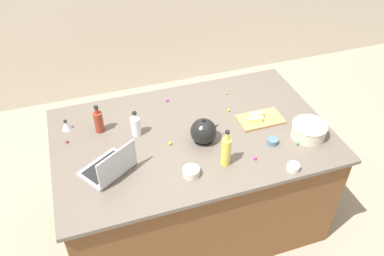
# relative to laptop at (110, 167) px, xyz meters

# --- Properties ---
(ground_plane) EXTENTS (12.00, 12.00, 0.00)m
(ground_plane) POSITION_rel_laptop_xyz_m (0.60, 0.20, -0.95)
(ground_plane) COLOR gray
(island_counter) EXTENTS (1.93, 1.22, 0.90)m
(island_counter) POSITION_rel_laptop_xyz_m (0.60, 0.20, -0.50)
(island_counter) COLOR brown
(island_counter) RESTS_ON ground
(laptop) EXTENTS (0.38, 0.36, 0.22)m
(laptop) POSITION_rel_laptop_xyz_m (0.00, 0.00, 0.00)
(laptop) COLOR #B7B7BC
(laptop) RESTS_ON island_counter
(mixing_bowl_large) EXTENTS (0.24, 0.24, 0.11)m
(mixing_bowl_large) POSITION_rel_laptop_xyz_m (1.36, -0.08, 0.01)
(mixing_bowl_large) COLOR beige
(mixing_bowl_large) RESTS_ON island_counter
(bottle_soy) EXTENTS (0.06, 0.06, 0.21)m
(bottle_soy) POSITION_rel_laptop_xyz_m (-0.01, 0.43, 0.04)
(bottle_soy) COLOR maroon
(bottle_soy) RESTS_ON island_counter
(bottle_vinegar) EXTENTS (0.07, 0.07, 0.19)m
(bottle_vinegar) POSITION_rel_laptop_xyz_m (0.23, 0.31, 0.03)
(bottle_vinegar) COLOR white
(bottle_vinegar) RESTS_ON island_counter
(bottle_oil) EXTENTS (0.06, 0.06, 0.27)m
(bottle_oil) POSITION_rel_laptop_xyz_m (0.71, -0.15, 0.06)
(bottle_oil) COLOR #DBC64C
(bottle_oil) RESTS_ON island_counter
(kettle) EXTENTS (0.21, 0.18, 0.20)m
(kettle) POSITION_rel_laptop_xyz_m (0.65, 0.11, 0.03)
(kettle) COLOR black
(kettle) RESTS_ON island_counter
(cutting_board) EXTENTS (0.33, 0.19, 0.02)m
(cutting_board) POSITION_rel_laptop_xyz_m (1.12, 0.18, -0.04)
(cutting_board) COLOR #AD7F4C
(cutting_board) RESTS_ON island_counter
(butter_stick_left) EXTENTS (0.11, 0.05, 0.04)m
(butter_stick_left) POSITION_rel_laptop_xyz_m (1.07, 0.16, -0.01)
(butter_stick_left) COLOR #F4E58C
(butter_stick_left) RESTS_ON cutting_board
(butter_stick_right) EXTENTS (0.11, 0.04, 0.04)m
(butter_stick_right) POSITION_rel_laptop_xyz_m (1.10, 0.21, -0.01)
(butter_stick_right) COLOR #F4E58C
(butter_stick_right) RESTS_ON cutting_board
(ramekin_small) EXTENTS (0.11, 0.11, 0.05)m
(ramekin_small) POSITION_rel_laptop_xyz_m (0.47, -0.18, -0.02)
(ramekin_small) COLOR beige
(ramekin_small) RESTS_ON island_counter
(ramekin_medium) EXTENTS (0.07, 0.07, 0.04)m
(ramekin_medium) POSITION_rel_laptop_xyz_m (1.09, -0.07, -0.03)
(ramekin_medium) COLOR slate
(ramekin_medium) RESTS_ON island_counter
(ramekin_wide) EXTENTS (0.08, 0.08, 0.04)m
(ramekin_wide) POSITION_rel_laptop_xyz_m (1.10, -0.34, -0.03)
(ramekin_wide) COLOR beige
(ramekin_wide) RESTS_ON island_counter
(kitchen_timer) EXTENTS (0.07, 0.07, 0.08)m
(kitchen_timer) POSITION_rel_laptop_xyz_m (-0.23, 0.53, -0.01)
(kitchen_timer) COLOR #B2B2B7
(kitchen_timer) RESTS_ON island_counter
(candy_1) EXTENTS (0.02, 0.02, 0.02)m
(candy_1) POSITION_rel_laptop_xyz_m (1.25, -0.14, -0.04)
(candy_1) COLOR green
(candy_1) RESTS_ON island_counter
(candy_2) EXTENTS (0.02, 0.02, 0.02)m
(candy_2) POSITION_rel_laptop_xyz_m (0.95, 0.36, -0.04)
(candy_2) COLOR yellow
(candy_2) RESTS_ON island_counter
(candy_3) EXTENTS (0.02, 0.02, 0.02)m
(candy_3) POSITION_rel_laptop_xyz_m (-0.24, 0.38, -0.04)
(candy_3) COLOR red
(candy_3) RESTS_ON island_counter
(candy_4) EXTENTS (0.02, 0.02, 0.02)m
(candy_4) POSITION_rel_laptop_xyz_m (0.54, 0.63, -0.04)
(candy_4) COLOR #CC3399
(candy_4) RESTS_ON island_counter
(candy_5) EXTENTS (0.02, 0.02, 0.02)m
(candy_5) POSITION_rel_laptop_xyz_m (1.34, 0.09, -0.04)
(candy_5) COLOR orange
(candy_5) RESTS_ON island_counter
(candy_6) EXTENTS (0.02, 0.02, 0.02)m
(candy_6) POSITION_rel_laptop_xyz_m (0.42, 0.14, -0.04)
(candy_6) COLOR yellow
(candy_6) RESTS_ON island_counter
(candy_7) EXTENTS (0.02, 0.02, 0.02)m
(candy_7) POSITION_rel_laptop_xyz_m (0.91, -0.18, -0.04)
(candy_7) COLOR #CC3399
(candy_7) RESTS_ON island_counter
(candy_8) EXTENTS (0.01, 0.01, 0.01)m
(candy_8) POSITION_rel_laptop_xyz_m (1.02, 0.57, -0.04)
(candy_8) COLOR orange
(candy_8) RESTS_ON island_counter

